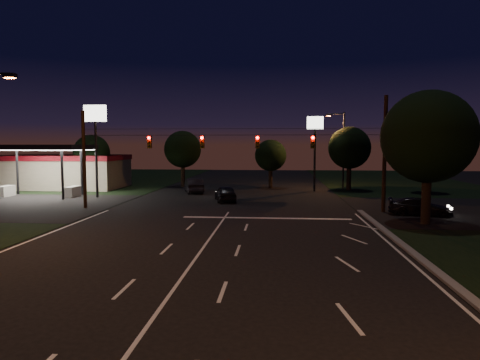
# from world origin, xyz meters

# --- Properties ---
(ground) EXTENTS (140.00, 140.00, 0.00)m
(ground) POSITION_xyz_m (0.00, 0.00, 0.00)
(ground) COLOR black
(ground) RESTS_ON ground
(cross_street_left) EXTENTS (20.00, 16.00, 0.02)m
(cross_street_left) POSITION_xyz_m (-20.00, 16.00, 0.00)
(cross_street_left) COLOR black
(cross_street_left) RESTS_ON ground
(edge_line_right) EXTENTS (0.14, 40.00, 0.01)m
(edge_line_right) POSITION_xyz_m (9.70, -6.00, 0.01)
(edge_line_right) COLOR silver
(edge_line_right) RESTS_ON ground
(center_line) EXTENTS (0.14, 40.00, 0.01)m
(center_line) POSITION_xyz_m (0.00, -6.00, 0.01)
(center_line) COLOR silver
(center_line) RESTS_ON ground
(stop_bar) EXTENTS (12.00, 0.50, 0.01)m
(stop_bar) POSITION_xyz_m (3.00, 11.50, 0.01)
(stop_bar) COLOR silver
(stop_bar) RESTS_ON ground
(utility_pole_right) EXTENTS (0.30, 0.30, 9.00)m
(utility_pole_right) POSITION_xyz_m (12.00, 15.00, 0.00)
(utility_pole_right) COLOR black
(utility_pole_right) RESTS_ON ground
(utility_pole_left) EXTENTS (0.28, 0.28, 8.00)m
(utility_pole_left) POSITION_xyz_m (-12.00, 15.00, 0.00)
(utility_pole_left) COLOR black
(utility_pole_left) RESTS_ON ground
(signal_span) EXTENTS (24.00, 0.40, 1.56)m
(signal_span) POSITION_xyz_m (-0.00, 14.96, 5.50)
(signal_span) COLOR black
(signal_span) RESTS_ON ground
(gas_station) EXTENTS (14.20, 16.10, 5.25)m
(gas_station) POSITION_xyz_m (-21.86, 30.39, 2.38)
(gas_station) COLOR gray
(gas_station) RESTS_ON ground
(pole_sign_left_near) EXTENTS (2.20, 0.30, 9.10)m
(pole_sign_left_near) POSITION_xyz_m (-14.00, 22.00, 6.98)
(pole_sign_left_near) COLOR black
(pole_sign_left_near) RESTS_ON ground
(pole_sign_right) EXTENTS (1.80, 0.30, 8.40)m
(pole_sign_right) POSITION_xyz_m (8.00, 30.00, 6.24)
(pole_sign_right) COLOR black
(pole_sign_right) RESTS_ON ground
(street_light_right_far) EXTENTS (2.20, 0.35, 9.00)m
(street_light_right_far) POSITION_xyz_m (11.24, 32.00, 5.24)
(street_light_right_far) COLOR black
(street_light_right_far) RESTS_ON ground
(tree_right_near) EXTENTS (6.00, 6.00, 8.76)m
(tree_right_near) POSITION_xyz_m (13.53, 10.17, 5.68)
(tree_right_near) COLOR black
(tree_right_near) RESTS_ON ground
(tree_far_a) EXTENTS (4.20, 4.20, 6.42)m
(tree_far_a) POSITION_xyz_m (-17.98, 30.12, 4.26)
(tree_far_a) COLOR black
(tree_far_a) RESTS_ON ground
(tree_far_b) EXTENTS (4.60, 4.60, 6.98)m
(tree_far_b) POSITION_xyz_m (-7.98, 34.13, 4.61)
(tree_far_b) COLOR black
(tree_far_b) RESTS_ON ground
(tree_far_c) EXTENTS (3.80, 3.80, 5.86)m
(tree_far_c) POSITION_xyz_m (3.02, 33.10, 3.90)
(tree_far_c) COLOR black
(tree_far_c) RESTS_ON ground
(tree_far_d) EXTENTS (4.80, 4.80, 7.30)m
(tree_far_d) POSITION_xyz_m (12.02, 31.13, 4.83)
(tree_far_d) COLOR black
(tree_far_d) RESTS_ON ground
(tree_far_e) EXTENTS (4.00, 4.00, 6.18)m
(tree_far_e) POSITION_xyz_m (20.02, 29.11, 4.11)
(tree_far_e) COLOR black
(tree_far_e) RESTS_ON ground
(car_oncoming_a) EXTENTS (2.67, 4.58, 1.46)m
(car_oncoming_a) POSITION_xyz_m (-1.00, 20.37, 0.73)
(car_oncoming_a) COLOR black
(car_oncoming_a) RESTS_ON ground
(car_oncoming_b) EXTENTS (3.06, 5.07, 1.58)m
(car_oncoming_b) POSITION_xyz_m (-5.31, 27.23, 0.79)
(car_oncoming_b) COLOR black
(car_oncoming_b) RESTS_ON ground
(car_cross) EXTENTS (4.76, 2.71, 1.30)m
(car_cross) POSITION_xyz_m (14.30, 13.55, 0.65)
(car_cross) COLOR black
(car_cross) RESTS_ON ground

